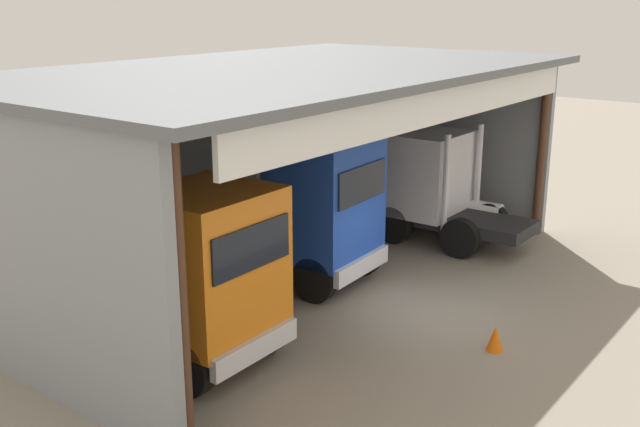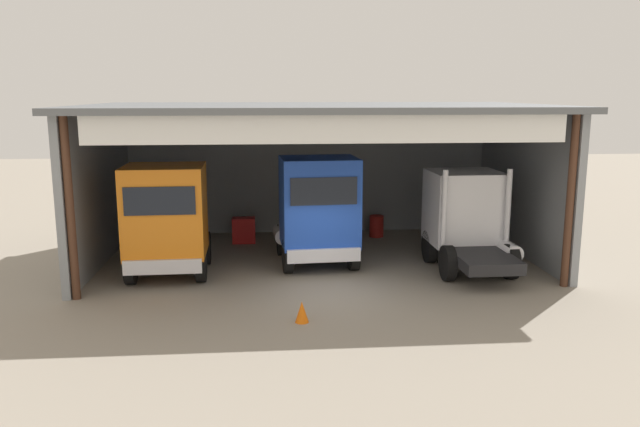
{
  "view_description": "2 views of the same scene",
  "coord_description": "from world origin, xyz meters",
  "px_view_note": "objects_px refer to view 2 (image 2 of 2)",
  "views": [
    {
      "loc": [
        -14.49,
        -7.99,
        7.16
      ],
      "look_at": [
        0.0,
        3.02,
        1.85
      ],
      "focal_mm": 42.09,
      "sensor_mm": 36.0,
      "label": 1
    },
    {
      "loc": [
        -1.74,
        -17.77,
        5.91
      ],
      "look_at": [
        0.0,
        3.02,
        1.85
      ],
      "focal_mm": 35.24,
      "sensor_mm": 36.0,
      "label": 2
    }
  ],
  "objects_px": {
    "truck_blue_center_bay": "(317,210)",
    "traffic_cone": "(302,312)",
    "oil_drum": "(376,226)",
    "tool_cart": "(244,230)",
    "truck_orange_center_right_bay": "(166,219)",
    "truck_white_left_bay": "(467,218)"
  },
  "relations": [
    {
      "from": "tool_cart",
      "to": "truck_blue_center_bay",
      "type": "bearing_deg",
      "value": -53.71
    },
    {
      "from": "traffic_cone",
      "to": "tool_cart",
      "type": "bearing_deg",
      "value": 101.42
    },
    {
      "from": "truck_blue_center_bay",
      "to": "tool_cart",
      "type": "distance_m",
      "value": 4.68
    },
    {
      "from": "truck_orange_center_right_bay",
      "to": "truck_white_left_bay",
      "type": "distance_m",
      "value": 9.94
    },
    {
      "from": "oil_drum",
      "to": "traffic_cone",
      "type": "xyz_separation_m",
      "value": [
        -3.62,
        -9.56,
        -0.16
      ]
    },
    {
      "from": "truck_orange_center_right_bay",
      "to": "truck_blue_center_bay",
      "type": "distance_m",
      "value": 4.99
    },
    {
      "from": "tool_cart",
      "to": "oil_drum",
      "type": "bearing_deg",
      "value": 6.25
    },
    {
      "from": "truck_white_left_bay",
      "to": "oil_drum",
      "type": "distance_m",
      "value": 5.45
    },
    {
      "from": "truck_orange_center_right_bay",
      "to": "traffic_cone",
      "type": "distance_m",
      "value": 6.27
    },
    {
      "from": "truck_orange_center_right_bay",
      "to": "tool_cart",
      "type": "height_order",
      "value": "truck_orange_center_right_bay"
    },
    {
      "from": "truck_orange_center_right_bay",
      "to": "traffic_cone",
      "type": "xyz_separation_m",
      "value": [
        4.09,
        -4.46,
        -1.64
      ]
    },
    {
      "from": "truck_blue_center_bay",
      "to": "traffic_cone",
      "type": "xyz_separation_m",
      "value": [
        -0.82,
        -5.38,
        -1.66
      ]
    },
    {
      "from": "truck_blue_center_bay",
      "to": "oil_drum",
      "type": "bearing_deg",
      "value": -127.46
    },
    {
      "from": "truck_blue_center_bay",
      "to": "oil_drum",
      "type": "xyz_separation_m",
      "value": [
        2.79,
        4.18,
        -1.5
      ]
    },
    {
      "from": "truck_orange_center_right_bay",
      "to": "oil_drum",
      "type": "bearing_deg",
      "value": -147.85
    },
    {
      "from": "truck_orange_center_right_bay",
      "to": "tool_cart",
      "type": "distance_m",
      "value": 5.24
    },
    {
      "from": "truck_white_left_bay",
      "to": "traffic_cone",
      "type": "relative_size",
      "value": 8.19
    },
    {
      "from": "truck_orange_center_right_bay",
      "to": "truck_white_left_bay",
      "type": "height_order",
      "value": "truck_orange_center_right_bay"
    },
    {
      "from": "tool_cart",
      "to": "truck_orange_center_right_bay",
      "type": "bearing_deg",
      "value": -116.77
    },
    {
      "from": "truck_orange_center_right_bay",
      "to": "oil_drum",
      "type": "relative_size",
      "value": 5.01
    },
    {
      "from": "oil_drum",
      "to": "traffic_cone",
      "type": "relative_size",
      "value": 1.57
    },
    {
      "from": "tool_cart",
      "to": "truck_white_left_bay",
      "type": "bearing_deg",
      "value": -28.84
    }
  ]
}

